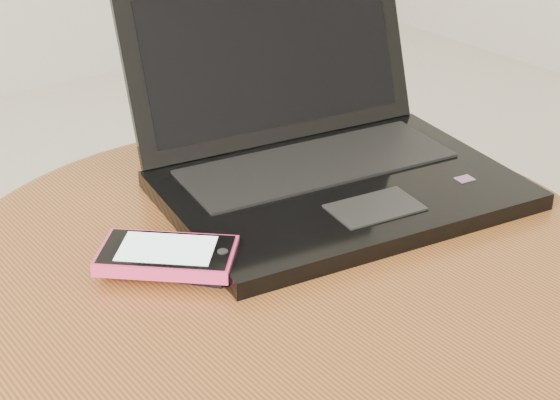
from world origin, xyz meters
TOP-DOWN VIEW (x-y plane):
  - table at (0.06, 0.06)m, footprint 0.65×0.65m
  - laptop at (0.18, 0.17)m, footprint 0.40×0.37m
  - phone_black at (-0.03, 0.11)m, footprint 0.11×0.12m
  - phone_pink at (-0.04, 0.11)m, footprint 0.13×0.13m

SIDE VIEW (x-z plane):
  - table at x=0.06m, z-range 0.15..0.67m
  - phone_black at x=-0.03m, z-range 0.52..0.53m
  - phone_pink at x=-0.04m, z-range 0.53..0.54m
  - laptop at x=0.18m, z-range 0.45..0.67m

